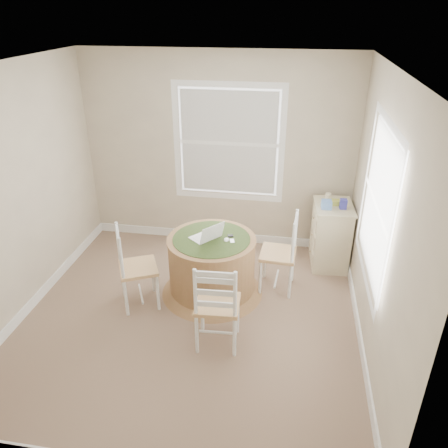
# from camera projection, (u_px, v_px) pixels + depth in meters

# --- Properties ---
(room) EXTENTS (3.64, 3.64, 2.64)m
(room) POSITION_uv_depth(u_px,v_px,m) (205.00, 205.00, 4.31)
(room) COLOR #8D7059
(room) RESTS_ON ground
(round_table) EXTENTS (1.19, 1.19, 0.72)m
(round_table) POSITION_uv_depth(u_px,v_px,m) (212.00, 263.00, 5.03)
(round_table) COLOR #936442
(round_table) RESTS_ON ground
(chair_left) EXTENTS (0.54, 0.55, 0.95)m
(chair_left) POSITION_uv_depth(u_px,v_px,m) (138.00, 267.00, 4.81)
(chair_left) COLOR white
(chair_left) RESTS_ON ground
(chair_near) EXTENTS (0.44, 0.42, 0.95)m
(chair_near) POSITION_uv_depth(u_px,v_px,m) (218.00, 304.00, 4.23)
(chair_near) COLOR white
(chair_near) RESTS_ON ground
(chair_right) EXTENTS (0.43, 0.44, 0.95)m
(chair_right) POSITION_uv_depth(u_px,v_px,m) (278.00, 253.00, 5.08)
(chair_right) COLOR white
(chair_right) RESTS_ON ground
(laptop) EXTENTS (0.41, 0.42, 0.22)m
(laptop) POSITION_uv_depth(u_px,v_px,m) (207.00, 236.00, 4.88)
(laptop) COLOR white
(laptop) RESTS_ON round_table
(mouse) EXTENTS (0.08, 0.10, 0.03)m
(mouse) POSITION_uv_depth(u_px,v_px,m) (226.00, 240.00, 4.85)
(mouse) COLOR white
(mouse) RESTS_ON round_table
(phone) EXTENTS (0.07, 0.10, 0.02)m
(phone) POSITION_uv_depth(u_px,v_px,m) (232.00, 241.00, 4.83)
(phone) COLOR #B7BABF
(phone) RESTS_ON round_table
(keys) EXTENTS (0.07, 0.06, 0.02)m
(keys) POSITION_uv_depth(u_px,v_px,m) (230.00, 236.00, 4.93)
(keys) COLOR black
(keys) RESTS_ON round_table
(corner_chest) EXTENTS (0.52, 0.66, 0.84)m
(corner_chest) POSITION_uv_depth(u_px,v_px,m) (330.00, 235.00, 5.59)
(corner_chest) COLOR beige
(corner_chest) RESTS_ON ground
(tissue_box) EXTENTS (0.13, 0.13, 0.10)m
(tissue_box) POSITION_uv_depth(u_px,v_px,m) (326.00, 205.00, 5.29)
(tissue_box) COLOR #6090DC
(tissue_box) RESTS_ON corner_chest
(box_yellow) EXTENTS (0.16, 0.11, 0.06)m
(box_yellow) POSITION_uv_depth(u_px,v_px,m) (337.00, 202.00, 5.40)
(box_yellow) COLOR gold
(box_yellow) RESTS_ON corner_chest
(box_blue) EXTENTS (0.08, 0.08, 0.12)m
(box_blue) POSITION_uv_depth(u_px,v_px,m) (344.00, 204.00, 5.28)
(box_blue) COLOR #3636A3
(box_blue) RESTS_ON corner_chest
(cup_cream) EXTENTS (0.07, 0.07, 0.09)m
(cup_cream) POSITION_uv_depth(u_px,v_px,m) (328.00, 196.00, 5.54)
(cup_cream) COLOR beige
(cup_cream) RESTS_ON corner_chest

